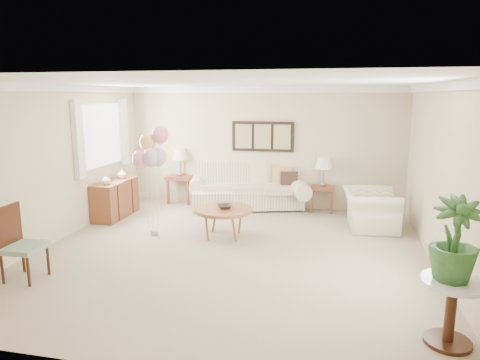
{
  "coord_description": "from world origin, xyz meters",
  "views": [
    {
      "loc": [
        1.5,
        -6.15,
        2.41
      ],
      "look_at": [
        0.02,
        0.6,
        1.05
      ],
      "focal_mm": 32.0,
      "sensor_mm": 36.0,
      "label": 1
    }
  ],
  "objects_px": {
    "balloon_cluster": "(152,151)",
    "accent_chair": "(19,241)",
    "coffee_table": "(224,211)",
    "sofa": "(248,190)",
    "armchair": "(370,210)"
  },
  "relations": [
    {
      "from": "coffee_table",
      "to": "accent_chair",
      "type": "distance_m",
      "value": 3.17
    },
    {
      "from": "sofa",
      "to": "coffee_table",
      "type": "relative_size",
      "value": 2.85
    },
    {
      "from": "accent_chair",
      "to": "sofa",
      "type": "bearing_deg",
      "value": 62.9
    },
    {
      "from": "balloon_cluster",
      "to": "accent_chair",
      "type": "bearing_deg",
      "value": -115.8
    },
    {
      "from": "sofa",
      "to": "armchair",
      "type": "distance_m",
      "value": 2.71
    },
    {
      "from": "coffee_table",
      "to": "balloon_cluster",
      "type": "bearing_deg",
      "value": -171.35
    },
    {
      "from": "armchair",
      "to": "balloon_cluster",
      "type": "height_order",
      "value": "balloon_cluster"
    },
    {
      "from": "coffee_table",
      "to": "balloon_cluster",
      "type": "xyz_separation_m",
      "value": [
        -1.21,
        -0.18,
        1.03
      ]
    },
    {
      "from": "armchair",
      "to": "coffee_table",
      "type": "bearing_deg",
      "value": 109.45
    },
    {
      "from": "accent_chair",
      "to": "balloon_cluster",
      "type": "height_order",
      "value": "balloon_cluster"
    },
    {
      "from": "accent_chair",
      "to": "balloon_cluster",
      "type": "relative_size",
      "value": 0.52
    },
    {
      "from": "sofa",
      "to": "accent_chair",
      "type": "relative_size",
      "value": 2.86
    },
    {
      "from": "sofa",
      "to": "balloon_cluster",
      "type": "bearing_deg",
      "value": -118.27
    },
    {
      "from": "sofa",
      "to": "balloon_cluster",
      "type": "height_order",
      "value": "balloon_cluster"
    },
    {
      "from": "coffee_table",
      "to": "armchair",
      "type": "relative_size",
      "value": 0.93
    }
  ]
}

